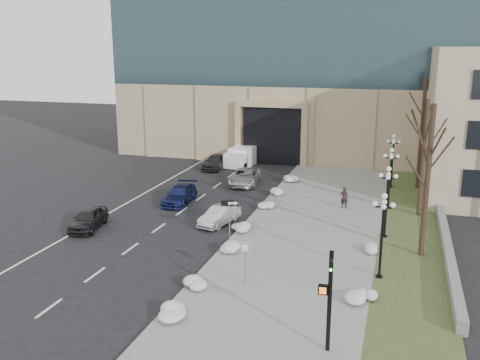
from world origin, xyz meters
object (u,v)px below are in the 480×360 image
object	(u,v)px
lamppost_d	(393,154)
lamppost_b	(387,192)
car_b	(219,216)
lamppost_a	(383,224)
car_a	(88,219)
car_c	(180,195)
car_d	(245,177)
pedestrian	(344,197)
traffic_signal	(328,303)
one_way_sign	(232,208)
keep_sign	(245,255)
car_e	(216,162)
box_truck	(244,156)
lamppost_c	(390,170)

from	to	relation	value
lamppost_d	lamppost_b	bearing A→B (deg)	-90.00
car_b	lamppost_a	world-z (taller)	lamppost_a
car_a	car_c	world-z (taller)	car_a
car_d	car_a	bearing A→B (deg)	-120.61
car_b	lamppost_d	world-z (taller)	lamppost_d
pedestrian	car_d	bearing A→B (deg)	-16.50
traffic_signal	lamppost_b	xyz separation A→B (m)	(1.68, 14.38, 0.89)
car_b	one_way_sign	bearing A→B (deg)	-45.86
keep_sign	traffic_signal	bearing A→B (deg)	-54.07
car_a	keep_sign	bearing A→B (deg)	-34.40
car_b	keep_sign	size ratio (longest dim) A/B	1.57
lamppost_d	car_e	bearing A→B (deg)	171.12
lamppost_a	car_d	bearing A→B (deg)	126.22
one_way_sign	lamppost_a	distance (m)	9.34
box_truck	lamppost_d	world-z (taller)	lamppost_d
pedestrian	lamppost_b	distance (m)	6.77
keep_sign	car_b	bearing A→B (deg)	107.39
car_b	pedestrian	distance (m)	9.98
traffic_signal	lamppost_b	size ratio (longest dim) A/B	0.92
car_e	box_truck	distance (m)	3.59
car_a	keep_sign	xyz separation A→B (m)	(12.74, -5.57, 1.08)
lamppost_b	pedestrian	bearing A→B (deg)	119.94
car_c	lamppost_d	xyz separation A→B (m)	(15.84, 9.46, 2.40)
car_a	car_d	distance (m)	16.08
car_e	one_way_sign	xyz separation A→B (m)	(8.12, -19.76, 1.65)
car_b	lamppost_d	size ratio (longest dim) A/B	0.80
lamppost_b	box_truck	bearing A→B (deg)	128.92
car_d	lamppost_b	xyz separation A→B (m)	(12.54, -10.62, 2.38)
car_d	car_c	bearing A→B (deg)	-120.71
traffic_signal	car_c	bearing A→B (deg)	126.01
lamppost_b	lamppost_d	size ratio (longest dim) A/B	1.00
car_b	lamppost_c	xyz separation A→B (m)	(11.10, 7.03, 2.45)
one_way_sign	pedestrian	bearing A→B (deg)	39.64
car_c	lamppost_d	size ratio (longest dim) A/B	0.97
car_e	car_c	bearing A→B (deg)	-82.21
car_d	pedestrian	size ratio (longest dim) A/B	3.03
car_a	pedestrian	distance (m)	18.71
box_truck	lamppost_a	world-z (taller)	lamppost_a
keep_sign	lamppost_c	world-z (taller)	lamppost_c
keep_sign	one_way_sign	bearing A→B (deg)	104.77
pedestrian	traffic_signal	bearing A→B (deg)	106.32
car_d	pedestrian	distance (m)	10.62
box_truck	traffic_signal	world-z (taller)	traffic_signal
box_truck	keep_sign	bearing A→B (deg)	-66.47
lamppost_d	box_truck	bearing A→B (deg)	159.67
one_way_sign	lamppost_c	bearing A→B (deg)	30.26
pedestrian	lamppost_c	distance (m)	3.96
traffic_signal	lamppost_c	distance (m)	20.96
car_b	pedestrian	bearing A→B (deg)	51.31
car_b	lamppost_a	distance (m)	12.84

